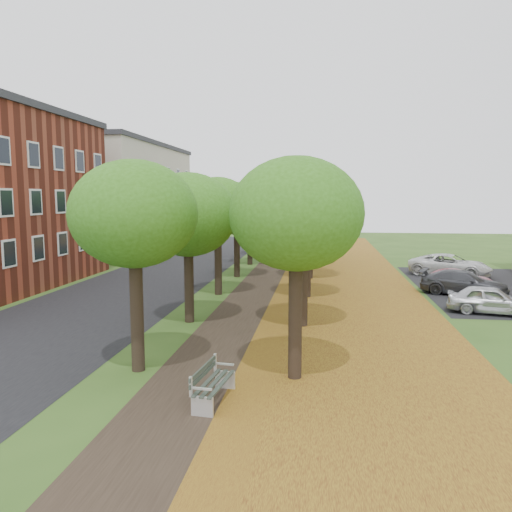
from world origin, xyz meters
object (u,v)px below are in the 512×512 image
(bench, at_px, (212,383))
(car_red, at_px, (459,281))
(car_silver, at_px, (491,300))
(car_white, at_px, (450,265))
(car_grey, at_px, (464,283))

(bench, height_order, car_red, car_red)
(bench, distance_m, car_red, 19.54)
(car_silver, xyz_separation_m, car_white, (0.89, 11.03, 0.09))
(car_silver, relative_size, car_red, 1.01)
(car_silver, bearing_deg, car_white, 8.70)
(car_red, bearing_deg, car_grey, -177.44)
(car_grey, height_order, car_white, car_white)
(bench, xyz_separation_m, car_red, (10.44, 16.51, 0.12))
(car_grey, bearing_deg, bench, 168.30)
(bench, xyz_separation_m, car_silver, (10.44, 11.24, 0.15))
(car_red, xyz_separation_m, car_grey, (0.00, -0.91, 0.05))
(bench, relative_size, car_silver, 0.55)
(bench, xyz_separation_m, car_grey, (10.44, 15.60, 0.16))
(car_grey, distance_m, car_white, 6.73)
(car_silver, height_order, car_white, car_white)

